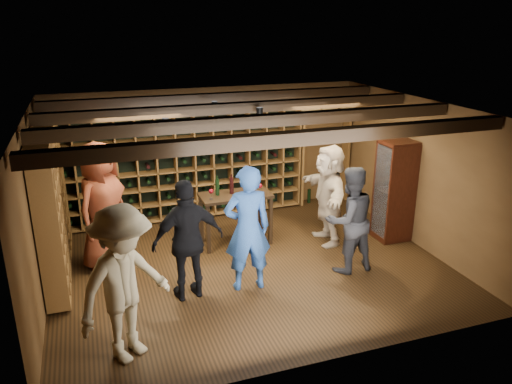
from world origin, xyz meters
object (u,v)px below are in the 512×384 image
object	(u,v)px
man_blue_shirt	(247,229)
man_grey_suit	(349,220)
guest_woman_black	(188,240)
guest_beige	(328,194)
guest_khaki	(124,284)
guest_red_floral	(102,206)
tasting_table	(235,200)
display_cabinet	(394,193)

from	to	relation	value
man_blue_shirt	man_grey_suit	distance (m)	1.63
guest_woman_black	guest_beige	size ratio (longest dim) A/B	0.99
guest_beige	guest_khaki	bearing A→B (deg)	-51.89
man_blue_shirt	guest_red_floral	distance (m)	2.34
guest_red_floral	guest_beige	xyz separation A→B (m)	(3.70, -0.30, -0.14)
guest_woman_black	tasting_table	world-z (taller)	guest_woman_black
display_cabinet	guest_khaki	world-z (taller)	guest_khaki
man_grey_suit	guest_woman_black	world-z (taller)	guest_woman_black
guest_beige	tasting_table	xyz separation A→B (m)	(-1.54, 0.44, -0.08)
man_blue_shirt	guest_woman_black	distance (m)	0.85
man_grey_suit	guest_beige	distance (m)	1.08
tasting_table	man_grey_suit	bearing A→B (deg)	-48.08
tasting_table	man_blue_shirt	bearing A→B (deg)	-100.44
guest_khaki	tasting_table	world-z (taller)	guest_khaki
guest_red_floral	guest_khaki	distance (m)	2.42
display_cabinet	guest_red_floral	xyz separation A→B (m)	(-4.84, 0.56, 0.15)
display_cabinet	guest_khaki	distance (m)	5.08
guest_khaki	guest_beige	bearing A→B (deg)	-3.89
guest_woman_black	guest_khaki	world-z (taller)	guest_khaki
man_grey_suit	guest_red_floral	xyz separation A→B (m)	(-3.52, 1.36, 0.17)
man_blue_shirt	guest_woman_black	world-z (taller)	man_blue_shirt
display_cabinet	guest_woman_black	xyz separation A→B (m)	(-3.79, -0.79, 0.01)
guest_khaki	man_grey_suit	bearing A→B (deg)	-17.21
display_cabinet	man_grey_suit	bearing A→B (deg)	-148.61
guest_red_floral	guest_woman_black	xyz separation A→B (m)	(1.05, -1.35, -0.15)
guest_woman_black	guest_khaki	size ratio (longest dim) A/B	0.92
guest_beige	tasting_table	bearing A→B (deg)	-98.48
guest_red_floral	display_cabinet	bearing A→B (deg)	-55.63
man_grey_suit	tasting_table	xyz separation A→B (m)	(-1.36, 1.50, -0.04)
display_cabinet	man_grey_suit	size ratio (longest dim) A/B	1.05
guest_beige	guest_woman_black	bearing A→B (deg)	-60.87
guest_red_floral	guest_khaki	size ratio (longest dim) A/B	1.08
guest_beige	tasting_table	size ratio (longest dim) A/B	1.45
display_cabinet	guest_beige	xyz separation A→B (m)	(-1.14, 0.26, 0.02)
man_blue_shirt	guest_red_floral	world-z (taller)	guest_red_floral
man_grey_suit	man_blue_shirt	bearing A→B (deg)	-3.97
guest_red_floral	guest_khaki	bearing A→B (deg)	-136.45
guest_red_floral	man_blue_shirt	bearing A→B (deg)	-85.03
guest_beige	tasting_table	world-z (taller)	guest_beige
man_grey_suit	guest_beige	size ratio (longest dim) A/B	0.96
guest_woman_black	guest_beige	xyz separation A→B (m)	(2.66, 1.05, 0.01)
man_blue_shirt	tasting_table	bearing A→B (deg)	-96.70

